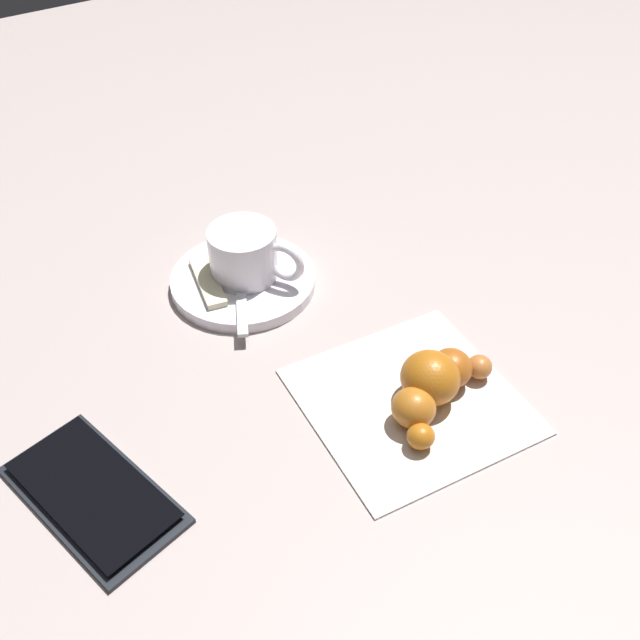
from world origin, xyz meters
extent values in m
plane|color=#AF9E9A|center=(0.00, 0.00, 0.00)|extent=(1.80, 1.80, 0.00)
cylinder|color=white|center=(0.11, 0.03, 0.01)|extent=(0.13, 0.13, 0.01)
cylinder|color=white|center=(0.12, 0.02, 0.03)|extent=(0.06, 0.06, 0.05)
cylinder|color=black|center=(0.12, 0.02, 0.05)|extent=(0.05, 0.05, 0.00)
torus|color=white|center=(0.08, 0.00, 0.04)|extent=(0.04, 0.03, 0.04)
cube|color=silver|center=(0.09, 0.04, 0.01)|extent=(0.10, 0.06, 0.00)
ellipsoid|color=silver|center=(0.15, 0.01, 0.01)|extent=(0.03, 0.03, 0.01)
cube|color=beige|center=(0.12, 0.06, 0.01)|extent=(0.07, 0.03, 0.01)
cube|color=silver|center=(-0.08, -0.01, 0.00)|extent=(0.17, 0.17, 0.00)
ellipsoid|color=#B86A30|center=(-0.09, -0.07, 0.01)|extent=(0.03, 0.03, 0.02)
ellipsoid|color=#A9561A|center=(-0.08, -0.05, 0.02)|extent=(0.04, 0.04, 0.03)
ellipsoid|color=#B56417|center=(-0.09, -0.03, 0.02)|extent=(0.06, 0.06, 0.04)
ellipsoid|color=#B8691F|center=(-0.10, 0.00, 0.02)|extent=(0.05, 0.05, 0.03)
ellipsoid|color=#B86618|center=(-0.12, 0.01, 0.01)|extent=(0.03, 0.03, 0.02)
cube|color=black|center=(-0.03, 0.22, 0.00)|extent=(0.15, 0.10, 0.01)
cube|color=black|center=(-0.03, 0.22, 0.01)|extent=(0.13, 0.09, 0.00)
camera|label=1|loc=(-0.36, 0.26, 0.44)|focal=41.70mm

